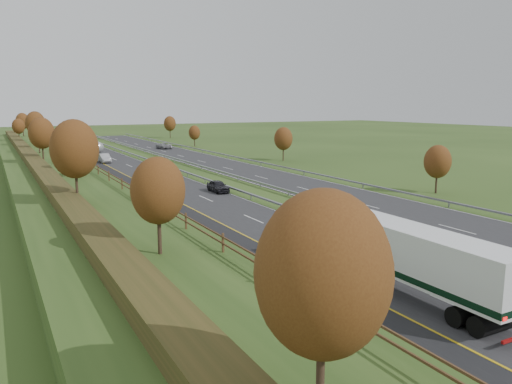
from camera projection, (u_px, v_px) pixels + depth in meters
ground at (197, 174)px, 78.90m from camera, size 400.00×400.00×0.00m
near_carriageway at (138, 174)px, 79.53m from camera, size 10.50×200.00×0.04m
far_carriageway at (232, 167)px, 87.18m from camera, size 10.50×200.00×0.04m
hard_shoulder at (115, 175)px, 77.79m from camera, size 3.00×200.00×0.04m
lane_markings at (177, 171)px, 82.39m from camera, size 26.75×200.00×0.01m
embankment_left at (51, 173)px, 73.33m from camera, size 12.00×200.00×2.00m
hedge_left at (35, 163)px, 72.13m from camera, size 2.20×180.00×1.10m
fence_left at (82, 160)px, 74.76m from camera, size 0.12×189.06×1.20m
median_barrier_near at (173, 168)px, 82.07m from camera, size 0.32×200.00×0.71m
median_barrier_far at (201, 166)px, 84.43m from camera, size 0.32×200.00×0.71m
outer_barrier_far at (261, 162)px, 89.77m from camera, size 0.32×200.00×0.71m
trees_left at (53, 137)px, 69.63m from camera, size 6.64×164.30×7.66m
trees_far at (230, 133)px, 117.99m from camera, size 8.45×118.60×7.12m
box_lorry at (399, 254)px, 29.06m from camera, size 2.58×16.28×4.06m
road_tanker at (93, 148)px, 104.70m from camera, size 2.40×11.22×3.46m
car_dark_near at (218, 186)px, 62.62m from camera, size 1.82×4.35×1.47m
car_silver_mid at (104, 158)px, 94.48m from camera, size 1.83×5.05×1.65m
car_small_far at (65, 140)px, 141.05m from camera, size 2.80×5.79×1.63m
car_oncoming at (164, 146)px, 123.70m from camera, size 2.91×5.68×1.54m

